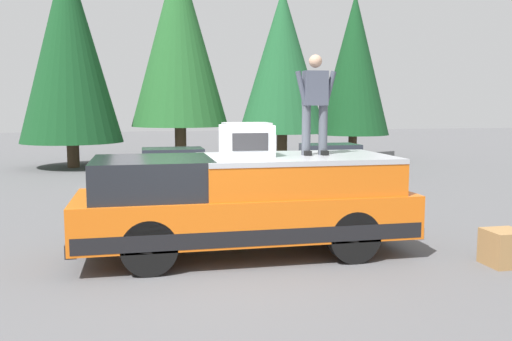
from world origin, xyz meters
TOP-DOWN VIEW (x-y plane):
  - ground_plane at (0.00, 0.00)m, footprint 90.00×90.00m
  - pickup_truck at (0.48, -0.75)m, footprint 2.01×5.54m
  - compressor_unit at (0.52, -0.78)m, footprint 0.65×0.84m
  - person_on_truck_bed at (0.52, -1.97)m, footprint 0.29×0.72m
  - parked_car_black at (9.53, -5.40)m, footprint 1.64×4.10m
  - parked_car_white at (8.80, 0.06)m, footprint 1.64×4.10m
  - wooden_crate at (-1.03, -4.58)m, footprint 0.56×0.56m
  - conifer_far_left at (15.68, -8.79)m, footprint 3.30×3.30m
  - conifer_left at (14.63, -5.09)m, footprint 3.78×3.78m
  - conifer_center_left at (15.72, -0.76)m, footprint 4.19×4.19m
  - conifer_center_right at (14.57, 3.63)m, footprint 4.01×4.01m

SIDE VIEW (x-z plane):
  - ground_plane at x=0.00m, z-range 0.00..0.00m
  - wooden_crate at x=-1.03m, z-range 0.00..0.56m
  - parked_car_black at x=9.53m, z-range 0.00..1.16m
  - parked_car_white at x=8.80m, z-range 0.00..1.16m
  - pickup_truck at x=0.48m, z-range 0.05..1.70m
  - compressor_unit at x=0.52m, z-range 1.65..2.21m
  - person_on_truck_bed at x=0.52m, z-range 1.71..3.40m
  - conifer_far_left at x=15.68m, z-range 0.56..8.18m
  - conifer_left at x=14.63m, z-range 0.64..8.11m
  - conifer_center_right at x=14.57m, z-range 0.50..9.02m
  - conifer_center_left at x=15.72m, z-range 0.78..9.83m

